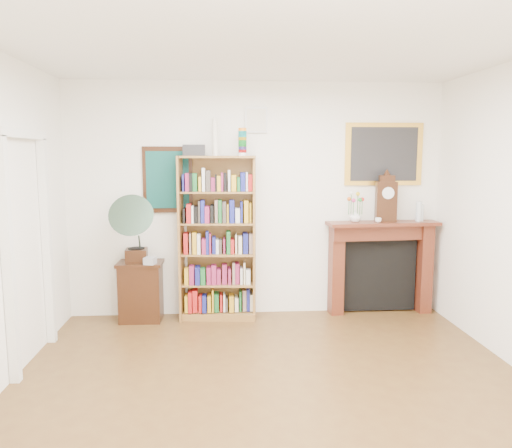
{
  "coord_description": "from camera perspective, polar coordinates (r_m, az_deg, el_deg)",
  "views": [
    {
      "loc": [
        -0.43,
        -3.49,
        1.94
      ],
      "look_at": [
        -0.07,
        1.6,
        1.23
      ],
      "focal_mm": 35.0,
      "sensor_mm": 36.0,
      "label": 1
    }
  ],
  "objects": [
    {
      "name": "fireplace",
      "position": [
        6.33,
        14.0,
        -3.91
      ],
      "size": [
        1.37,
        0.41,
        1.14
      ],
      "rotation": [
        0.0,
        0.0,
        0.06
      ],
      "color": "#4E1B12",
      "rests_on": "floor"
    },
    {
      "name": "side_cabinet",
      "position": [
        6.07,
        -13.01,
        -7.49
      ],
      "size": [
        0.52,
        0.39,
        0.7
      ],
      "primitive_type": "cube",
      "rotation": [
        0.0,
        0.0,
        -0.02
      ],
      "color": "black",
      "rests_on": "floor"
    },
    {
      "name": "flower_vase",
      "position": [
        6.09,
        11.27,
        0.87
      ],
      "size": [
        0.16,
        0.16,
        0.14
      ],
      "primitive_type": "imported",
      "rotation": [
        0.0,
        0.0,
        0.26
      ],
      "color": "white",
      "rests_on": "fireplace"
    },
    {
      "name": "small_picture",
      "position": [
        5.99,
        0.02,
        11.81
      ],
      "size": [
        0.26,
        0.04,
        0.3
      ],
      "color": "white",
      "rests_on": "back_wall"
    },
    {
      "name": "door_casing",
      "position": [
        5.06,
        -24.61,
        -0.55
      ],
      "size": [
        0.08,
        1.02,
        2.17
      ],
      "color": "white",
      "rests_on": "left_wall"
    },
    {
      "name": "bottle_left",
      "position": [
        6.35,
        18.1,
        1.37
      ],
      "size": [
        0.07,
        0.07,
        0.24
      ],
      "primitive_type": "cylinder",
      "color": "silver",
      "rests_on": "fireplace"
    },
    {
      "name": "gilt_painting",
      "position": [
        6.28,
        14.4,
        7.74
      ],
      "size": [
        0.95,
        0.04,
        0.75
      ],
      "color": "gold",
      "rests_on": "back_wall"
    },
    {
      "name": "room",
      "position": [
        3.55,
        2.89,
        -0.88
      ],
      "size": [
        4.51,
        5.01,
        2.81
      ],
      "color": "#533419",
      "rests_on": "ground"
    },
    {
      "name": "bookshelf",
      "position": [
        5.87,
        -4.39,
        -0.56
      ],
      "size": [
        0.92,
        0.4,
        2.22
      ],
      "rotation": [
        0.0,
        0.0,
        -0.09
      ],
      "color": "brown",
      "rests_on": "floor"
    },
    {
      "name": "teacup",
      "position": [
        6.1,
        13.78,
        0.43
      ],
      "size": [
        0.09,
        0.09,
        0.06
      ],
      "primitive_type": "imported",
      "rotation": [
        0.0,
        0.0,
        0.19
      ],
      "color": "white",
      "rests_on": "fireplace"
    },
    {
      "name": "teal_poster",
      "position": [
        6.0,
        -10.06,
        5.0
      ],
      "size": [
        0.58,
        0.04,
        0.78
      ],
      "color": "black",
      "rests_on": "back_wall"
    },
    {
      "name": "mantel_clock",
      "position": [
        6.19,
        14.65,
        2.74
      ],
      "size": [
        0.25,
        0.16,
        0.56
      ],
      "rotation": [
        0.0,
        0.0,
        -0.11
      ],
      "color": "black",
      "rests_on": "fireplace"
    },
    {
      "name": "cd_stack",
      "position": [
        5.82,
        -12.02,
        -4.14
      ],
      "size": [
        0.15,
        0.15,
        0.08
      ],
      "primitive_type": "cube",
      "rotation": [
        0.0,
        0.0,
        -0.27
      ],
      "color": "silver",
      "rests_on": "side_cabinet"
    },
    {
      "name": "gramophone",
      "position": [
        5.81,
        -13.83,
        -0.08
      ],
      "size": [
        0.53,
        0.64,
        0.8
      ],
      "rotation": [
        0.0,
        0.0,
        0.07
      ],
      "color": "black",
      "rests_on": "side_cabinet"
    },
    {
      "name": "bottle_right",
      "position": [
        6.39,
        18.36,
        1.22
      ],
      "size": [
        0.06,
        0.06,
        0.2
      ],
      "primitive_type": "cylinder",
      "color": "silver",
      "rests_on": "fireplace"
    }
  ]
}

